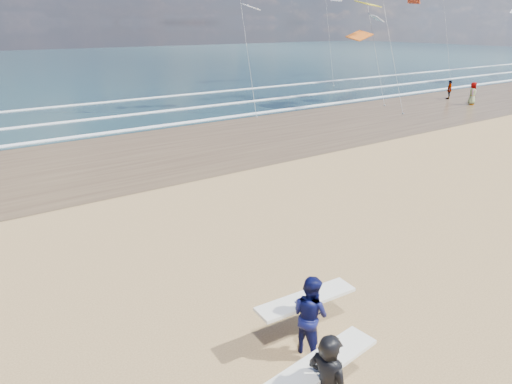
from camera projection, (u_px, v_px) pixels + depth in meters
wet_sand_strip at (358, 116)px, 32.28m from camera, size 220.00×12.00×0.01m
ocean at (110, 64)px, 73.75m from camera, size 220.00×100.00×0.02m
foam_breakers at (273, 97)px, 40.02m from camera, size 220.00×11.70×0.05m
surfer_far at (310, 314)px, 8.93m from camera, size 2.23×1.14×1.69m
beachgoer_0 at (473, 93)px, 36.51m from camera, size 1.03×0.90×1.77m
beachgoer_1 at (449, 90)px, 39.20m from camera, size 0.98×0.84×1.58m
kite_0 at (387, 21)px, 33.35m from camera, size 7.69×4.95×10.22m
kite_1 at (244, 23)px, 31.91m from camera, size 5.88×4.75×11.16m
kite_2 at (444, 4)px, 46.80m from camera, size 6.65×4.83×13.92m
kite_5 at (326, 8)px, 46.94m from camera, size 5.28×4.68×14.44m
kite_7 at (372, 31)px, 36.53m from camera, size 5.81×4.74×10.12m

